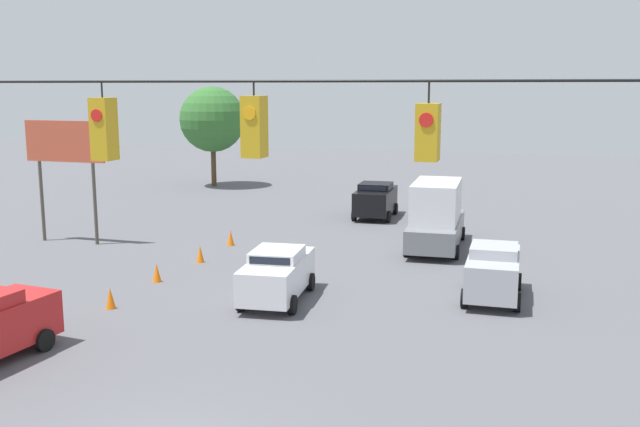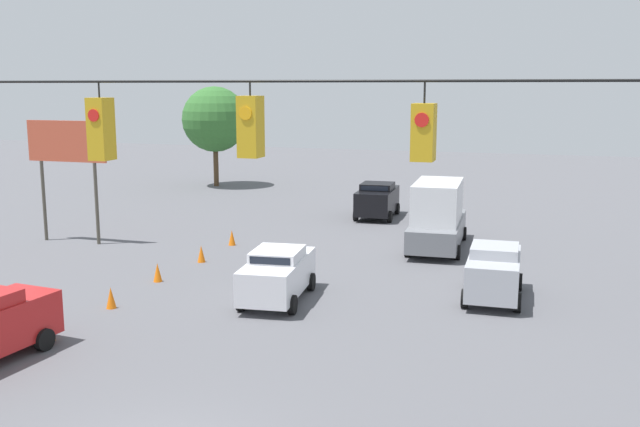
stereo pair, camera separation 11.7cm
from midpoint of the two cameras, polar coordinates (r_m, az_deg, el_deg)
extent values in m
cylinder|color=black|center=(12.31, -17.35, 10.04)|extent=(21.13, 0.04, 0.04)
cube|color=gold|center=(10.33, 8.30, 6.44)|extent=(0.32, 0.36, 0.82)
cylinder|color=black|center=(10.31, 8.38, 9.58)|extent=(0.03, 0.03, 0.31)
cylinder|color=red|center=(10.13, 8.16, 7.42)|extent=(0.20, 0.02, 0.20)
cube|color=gold|center=(11.05, -5.58, 6.92)|extent=(0.32, 0.36, 0.94)
cylinder|color=black|center=(11.04, -5.63, 9.92)|extent=(0.03, 0.03, 0.22)
cylinder|color=orange|center=(10.87, -5.99, 7.97)|extent=(0.20, 0.02, 0.20)
cube|color=gold|center=(12.33, -17.16, 6.47)|extent=(0.32, 0.36, 1.02)
cylinder|color=black|center=(12.31, -17.32, 9.44)|extent=(0.03, 0.03, 0.26)
cylinder|color=red|center=(12.16, -17.72, 7.48)|extent=(0.20, 0.02, 0.20)
cylinder|color=black|center=(21.74, -21.34, -9.42)|extent=(0.28, 0.66, 0.64)
cube|color=slate|center=(33.10, 9.17, -1.34)|extent=(2.42, 6.38, 1.00)
cube|color=silver|center=(32.54, 9.19, 0.97)|extent=(2.15, 4.11, 1.79)
cube|color=black|center=(34.53, 9.52, 1.48)|extent=(1.72, 0.09, 1.26)
cylinder|color=black|center=(35.12, 11.23, -1.57)|extent=(0.25, 0.65, 0.64)
cylinder|color=black|center=(35.30, 7.74, -1.41)|extent=(0.25, 0.65, 0.64)
cylinder|color=black|center=(31.13, 10.75, -3.06)|extent=(0.25, 0.65, 0.64)
cylinder|color=black|center=(31.34, 6.82, -2.86)|extent=(0.25, 0.65, 0.64)
cube|color=black|center=(40.36, 4.38, 1.04)|extent=(2.06, 4.17, 1.29)
cube|color=black|center=(40.23, 4.40, 2.20)|extent=(1.81, 1.87, 0.36)
cube|color=black|center=(39.35, 4.16, 2.02)|extent=(1.51, 0.09, 0.25)
cylinder|color=black|center=(39.36, 2.67, -0.13)|extent=(0.25, 0.65, 0.64)
cylinder|color=black|center=(39.02, 5.38, -0.25)|extent=(0.25, 0.65, 0.64)
cylinder|color=black|center=(41.92, 3.42, 0.50)|extent=(0.25, 0.65, 0.64)
cylinder|color=black|center=(41.60, 5.97, 0.39)|extent=(0.25, 0.65, 0.64)
cube|color=#A8AAB2|center=(25.62, 13.56, -4.61)|extent=(1.80, 4.07, 1.23)
cube|color=#A8AAB2|center=(25.43, 13.63, -2.87)|extent=(1.62, 1.81, 0.36)
cube|color=black|center=(26.31, 13.72, -2.45)|extent=(1.38, 0.05, 0.25)
cylinder|color=black|center=(27.03, 15.46, -5.28)|extent=(0.23, 0.64, 0.64)
cylinder|color=black|center=(27.09, 11.81, -5.09)|extent=(0.23, 0.64, 0.64)
cylinder|color=black|center=(24.51, 15.37, -6.87)|extent=(0.23, 0.64, 0.64)
cylinder|color=black|center=(24.57, 11.34, -6.66)|extent=(0.23, 0.64, 0.64)
cube|color=silver|center=(24.79, -3.57, -4.96)|extent=(2.16, 4.50, 1.13)
cube|color=silver|center=(24.60, -3.59, -3.28)|extent=(1.78, 2.06, 0.36)
cube|color=black|center=(23.70, -4.20, -3.81)|extent=(1.39, 0.16, 0.25)
cylinder|color=black|center=(23.88, -6.48, -7.01)|extent=(0.28, 0.66, 0.64)
cylinder|color=black|center=(23.42, -2.38, -7.30)|extent=(0.28, 0.66, 0.64)
cylinder|color=black|center=(26.48, -4.59, -5.26)|extent=(0.28, 0.66, 0.64)
cylinder|color=black|center=(26.06, -0.89, -5.48)|extent=(0.28, 0.66, 0.64)
cone|color=orange|center=(22.47, -21.03, -8.64)|extent=(0.34, 0.34, 0.72)
cone|color=orange|center=(24.98, -16.55, -6.50)|extent=(0.34, 0.34, 0.72)
cone|color=orange|center=(27.85, -13.05, -4.62)|extent=(0.34, 0.34, 0.72)
cone|color=orange|center=(30.54, -9.67, -3.20)|extent=(0.34, 0.34, 0.72)
cone|color=orange|center=(33.55, -7.26, -1.93)|extent=(0.34, 0.34, 0.72)
cylinder|color=#4C473D|center=(34.86, -17.65, 0.74)|extent=(0.16, 0.16, 3.85)
cylinder|color=#4C473D|center=(36.61, -21.43, 0.94)|extent=(0.16, 0.16, 3.85)
cube|color=#BF4C33|center=(35.39, -19.86, 5.45)|extent=(4.19, 0.12, 1.92)
cylinder|color=#4C3823|center=(53.48, -8.57, 4.11)|extent=(0.37, 0.37, 3.63)
sphere|color=#336B2D|center=(53.25, -8.66, 7.46)|extent=(4.78, 4.78, 4.78)
camera|label=1|loc=(0.06, -90.15, -0.03)|focal=40.00mm
camera|label=2|loc=(0.06, 89.85, 0.03)|focal=40.00mm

